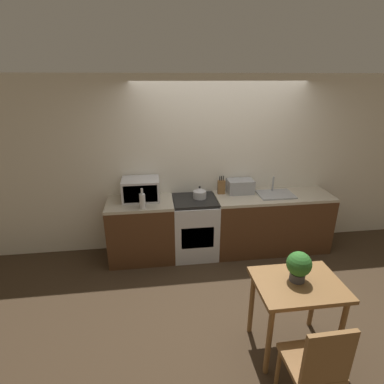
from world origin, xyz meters
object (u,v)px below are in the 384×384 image
object	(u,v)px
kettle	(200,193)
bottle	(142,201)
dining_table	(297,294)
toaster_oven	(240,186)
dining_chair	(317,364)
microwave	(141,189)
stove_range	(195,227)

from	to	relation	value
kettle	bottle	world-z (taller)	bottle
kettle	dining_table	size ratio (longest dim) A/B	0.24
toaster_oven	dining_chair	xyz separation A→B (m)	(-0.13, -2.61, -0.48)
microwave	toaster_oven	world-z (taller)	microwave
kettle	bottle	size ratio (longest dim) A/B	0.68
toaster_oven	dining_chair	world-z (taller)	toaster_oven
stove_range	bottle	world-z (taller)	bottle
dining_table	dining_chair	world-z (taller)	dining_chair
stove_range	toaster_oven	distance (m)	0.92
kettle	toaster_oven	world-z (taller)	toaster_oven
kettle	dining_chair	size ratio (longest dim) A/B	0.20
kettle	toaster_oven	bearing A→B (deg)	11.39
dining_chair	dining_table	bearing A→B (deg)	78.03
stove_range	microwave	distance (m)	0.98
dining_table	kettle	bearing A→B (deg)	108.81
dining_table	dining_chair	bearing A→B (deg)	-101.20
toaster_oven	dining_chair	distance (m)	2.66
dining_table	stove_range	bearing A→B (deg)	111.21
toaster_oven	dining_table	world-z (taller)	toaster_oven
microwave	stove_range	bearing A→B (deg)	-7.03
stove_range	bottle	xyz separation A→B (m)	(-0.74, -0.22, 0.56)
microwave	dining_table	bearing A→B (deg)	-52.54
bottle	toaster_oven	size ratio (longest dim) A/B	0.73
stove_range	dining_chair	world-z (taller)	dining_chair
dining_chair	toaster_oven	bearing A→B (deg)	86.36
microwave	bottle	xyz separation A→B (m)	(0.03, -0.32, -0.04)
microwave	dining_table	distance (m)	2.46
kettle	microwave	xyz separation A→B (m)	(-0.84, 0.06, 0.08)
microwave	dining_chair	xyz separation A→B (m)	(1.35, -2.54, -0.53)
microwave	dining_chair	size ratio (longest dim) A/B	0.56
stove_range	dining_table	distance (m)	1.97
microwave	bottle	bearing A→B (deg)	-85.20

